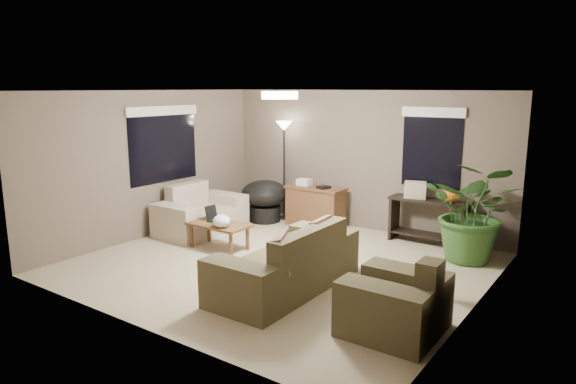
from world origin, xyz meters
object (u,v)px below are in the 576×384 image
Objects in this scene: floor_lamp at (284,138)px; papasan_chair at (265,198)px; coffee_table at (219,227)px; console_table at (428,218)px; armchair at (396,305)px; main_sofa at (289,267)px; cat_scratching_post at (432,280)px; houseplant at (474,223)px; desk at (315,206)px; loveseat at (200,215)px.

papasan_chair is at bearing -114.08° from floor_lamp.
console_table is (2.64, 2.19, 0.08)m from coffee_table.
papasan_chair is (-3.93, 2.84, 0.17)m from armchair.
main_sofa reaches higher than cat_scratching_post.
papasan_chair reaches higher than coffee_table.
armchair is 0.77× the size of console_table.
papasan_chair is 3.96m from houseplant.
armchair is 5.13m from floor_lamp.
coffee_table is 2.11m from desk.
desk is 0.73× the size of houseplant.
cat_scratching_post is (-0.03, -1.65, -0.37)m from houseplant.
armchair is (1.59, -0.30, 0.00)m from main_sofa.
papasan_chair reaches higher than console_table.
cat_scratching_post is (4.43, -0.48, -0.08)m from loveseat.
houseplant is at bearing 26.23° from coffee_table.
armchair is 4.86m from papasan_chair.
armchair is at bearing -10.70° from main_sofa.
loveseat and armchair have the same top height.
desk is (0.54, 2.04, 0.02)m from coffee_table.
floor_lamp reaches higher than desk.
papasan_chair is at bearing 132.63° from main_sofa.
armchair is at bearing -19.75° from loveseat.
armchair is 0.91× the size of desk.
console_table is at bearing 3.95° from desk.
loveseat is 1.12m from coffee_table.
console_table is 3.13m from papasan_chair.
houseplant reaches higher than desk.
houseplant is 3.02× the size of cat_scratching_post.
main_sofa is at bearing -24.43° from loveseat.
loveseat reaches higher than coffee_table.
desk is at bearing 146.08° from cat_scratching_post.
console_table is at bearing 39.62° from coffee_table.
main_sofa is at bearing 169.30° from armchair.
desk is (-2.93, 3.08, 0.08)m from armchair.
loveseat is at bearing -112.50° from floor_lamp.
console_table is 0.98m from houseplant.
loveseat is at bearing 150.34° from coffee_table.
loveseat is 2.12m from desk.
armchair is at bearing -35.86° from papasan_chair.
main_sofa is 3.87m from floor_lamp.
floor_lamp is at bearing 150.47° from cat_scratching_post.
floor_lamp is (-0.29, 2.20, 1.24)m from coffee_table.
floor_lamp is at bearing 169.26° from desk.
armchair is 0.66× the size of houseplant.
papasan_chair is 0.54× the size of floor_lamp.
houseplant is at bearing 14.70° from loveseat.
main_sofa reaches higher than coffee_table.
desk is at bearing 13.43° from papasan_chair.
loveseat is 4.62m from houseplant.
floor_lamp is at bearing 65.92° from papasan_chair.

